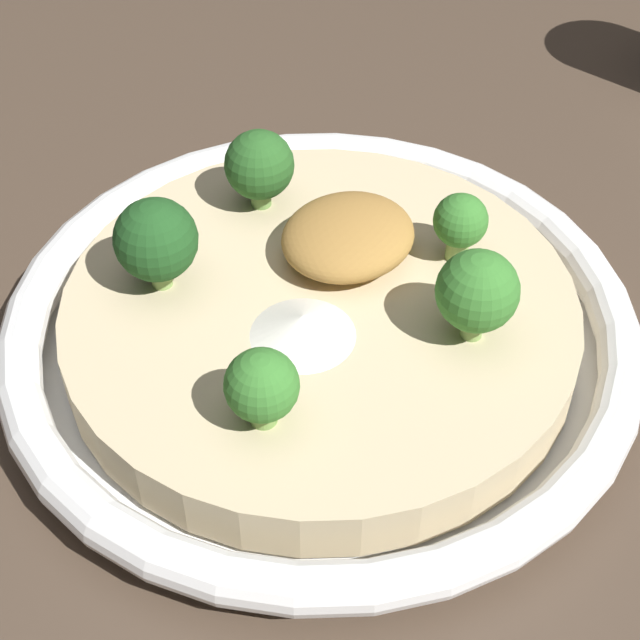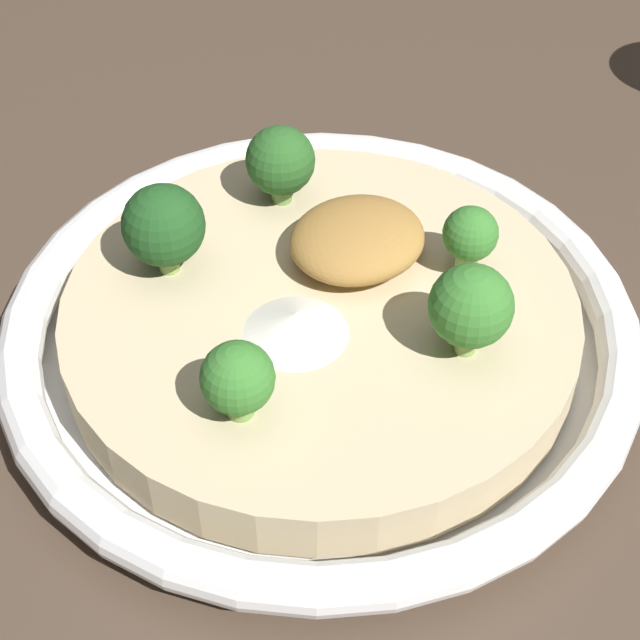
{
  "view_description": "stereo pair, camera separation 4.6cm",
  "coord_description": "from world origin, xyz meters",
  "px_view_note": "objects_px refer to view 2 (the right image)",
  "views": [
    {
      "loc": [
        0.22,
        0.25,
        0.35
      ],
      "look_at": [
        0.0,
        0.0,
        0.02
      ],
      "focal_mm": 55.0,
      "sensor_mm": 36.0,
      "label": 1
    },
    {
      "loc": [
        0.18,
        0.27,
        0.35
      ],
      "look_at": [
        0.0,
        0.0,
        0.02
      ],
      "focal_mm": 55.0,
      "sensor_mm": 36.0,
      "label": 2
    }
  ],
  "objects_px": {
    "broccoli_front_left": "(280,162)",
    "broccoli_left": "(470,236)",
    "risotto_bowl": "(320,326)",
    "broccoli_back": "(471,307)",
    "broccoli_front_right": "(164,226)",
    "broccoli_right": "(238,379)"
  },
  "relations": [
    {
      "from": "risotto_bowl",
      "to": "broccoli_left",
      "type": "distance_m",
      "value": 0.08
    },
    {
      "from": "broccoli_left",
      "to": "broccoli_front_right",
      "type": "bearing_deg",
      "value": -33.64
    },
    {
      "from": "risotto_bowl",
      "to": "broccoli_left",
      "type": "relative_size",
      "value": 8.4
    },
    {
      "from": "risotto_bowl",
      "to": "broccoli_front_left",
      "type": "xyz_separation_m",
      "value": [
        -0.02,
        -0.07,
        0.04
      ]
    },
    {
      "from": "broccoli_right",
      "to": "broccoli_back",
      "type": "distance_m",
      "value": 0.1
    },
    {
      "from": "broccoli_front_right",
      "to": "broccoli_left",
      "type": "height_order",
      "value": "broccoli_front_right"
    },
    {
      "from": "broccoli_right",
      "to": "risotto_bowl",
      "type": "bearing_deg",
      "value": -149.32
    },
    {
      "from": "risotto_bowl",
      "to": "broccoli_front_right",
      "type": "bearing_deg",
      "value": -49.91
    },
    {
      "from": "broccoli_front_left",
      "to": "broccoli_back",
      "type": "bearing_deg",
      "value": 94.77
    },
    {
      "from": "broccoli_front_right",
      "to": "broccoli_left",
      "type": "relative_size",
      "value": 1.3
    },
    {
      "from": "broccoli_front_left",
      "to": "broccoli_right",
      "type": "relative_size",
      "value": 1.15
    },
    {
      "from": "risotto_bowl",
      "to": "broccoli_back",
      "type": "distance_m",
      "value": 0.08
    },
    {
      "from": "broccoli_back",
      "to": "broccoli_front_left",
      "type": "bearing_deg",
      "value": -85.23
    },
    {
      "from": "broccoli_front_right",
      "to": "risotto_bowl",
      "type": "bearing_deg",
      "value": 130.09
    },
    {
      "from": "broccoli_front_left",
      "to": "broccoli_left",
      "type": "height_order",
      "value": "broccoli_front_left"
    },
    {
      "from": "broccoli_front_right",
      "to": "broccoli_left",
      "type": "xyz_separation_m",
      "value": [
        -0.12,
        0.08,
        -0.01
      ]
    },
    {
      "from": "risotto_bowl",
      "to": "broccoli_right",
      "type": "xyz_separation_m",
      "value": [
        0.06,
        0.04,
        0.04
      ]
    },
    {
      "from": "broccoli_back",
      "to": "broccoli_left",
      "type": "height_order",
      "value": "broccoli_back"
    },
    {
      "from": "broccoli_back",
      "to": "broccoli_front_right",
      "type": "bearing_deg",
      "value": -54.6
    },
    {
      "from": "broccoli_front_right",
      "to": "broccoli_front_left",
      "type": "distance_m",
      "value": 0.08
    },
    {
      "from": "broccoli_front_left",
      "to": "risotto_bowl",
      "type": "bearing_deg",
      "value": 71.51
    },
    {
      "from": "broccoli_front_left",
      "to": "broccoli_back",
      "type": "height_order",
      "value": "broccoli_back"
    }
  ]
}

